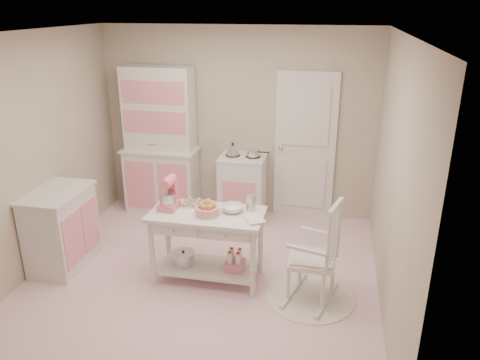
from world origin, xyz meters
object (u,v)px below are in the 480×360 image
at_px(rocking_chair, 313,251).
at_px(work_table, 208,246).
at_px(base_cabinet, 61,229).
at_px(stove, 243,187).
at_px(stand_mixer, 168,194).
at_px(hutch, 160,141).
at_px(bread_basket, 207,211).

height_order(rocking_chair, work_table, rocking_chair).
xyz_separation_m(base_cabinet, work_table, (1.70, 0.05, -0.06)).
bearing_deg(stove, stand_mixer, -106.89).
relative_size(rocking_chair, work_table, 0.92).
xyz_separation_m(hutch, stove, (1.20, -0.05, -0.58)).
bearing_deg(bread_basket, stove, 88.50).
relative_size(hutch, rocking_chair, 1.89).
relative_size(base_cabinet, rocking_chair, 0.84).
bearing_deg(base_cabinet, hutch, 71.75).
bearing_deg(stand_mixer, work_table, 1.13).
xyz_separation_m(hutch, stand_mixer, (0.72, -1.64, -0.07)).
distance_m(base_cabinet, work_table, 1.70).
bearing_deg(hutch, bread_basket, -55.98).
bearing_deg(hutch, stove, -2.39).
xyz_separation_m(hutch, work_table, (1.14, -1.66, -0.64)).
distance_m(stove, work_table, 1.62).
relative_size(base_cabinet, work_table, 0.77).
height_order(hutch, stove, hutch).
distance_m(stove, base_cabinet, 2.43).
distance_m(hutch, work_table, 2.11).
relative_size(work_table, bread_basket, 4.80).
bearing_deg(bread_basket, stand_mixer, 170.96).
bearing_deg(rocking_chair, work_table, -171.17).
xyz_separation_m(stand_mixer, bread_basket, (0.44, -0.07, -0.12)).
distance_m(work_table, bread_basket, 0.45).
bearing_deg(hutch, stand_mixer, -66.44).
relative_size(base_cabinet, bread_basket, 3.68).
xyz_separation_m(stove, work_table, (-0.06, -1.61, -0.06)).
xyz_separation_m(base_cabinet, rocking_chair, (2.82, -0.08, 0.09)).
bearing_deg(work_table, base_cabinet, -178.28).
relative_size(rocking_chair, bread_basket, 4.40).
xyz_separation_m(rocking_chair, stand_mixer, (-1.54, 0.15, 0.42)).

